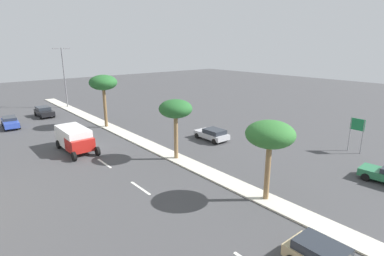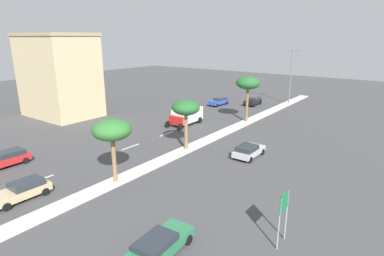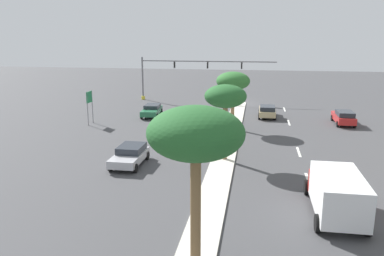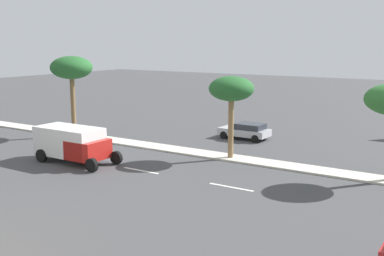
# 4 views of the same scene
# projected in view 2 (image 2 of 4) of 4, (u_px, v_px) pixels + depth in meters

# --- Properties ---
(ground_plane) EXTENTS (160.00, 160.00, 0.00)m
(ground_plane) POSITION_uv_depth(u_px,v_px,m) (190.00, 148.00, 36.88)
(ground_plane) COLOR #424244
(median_curb) EXTENTS (1.80, 69.11, 0.12)m
(median_curb) POSITION_uv_depth(u_px,v_px,m) (223.00, 133.00, 42.80)
(median_curb) COLOR beige
(median_curb) RESTS_ON ground
(lane_stripe_rear) EXTENTS (0.20, 2.80, 0.01)m
(lane_stripe_rear) POSITION_uv_depth(u_px,v_px,m) (39.00, 180.00, 28.71)
(lane_stripe_rear) COLOR silver
(lane_stripe_rear) RESTS_ON ground
(lane_stripe_trailing) EXTENTS (0.20, 2.80, 0.01)m
(lane_stripe_trailing) POSITION_uv_depth(u_px,v_px,m) (130.00, 147.00, 37.38)
(lane_stripe_trailing) COLOR silver
(lane_stripe_trailing) RESTS_ON ground
(lane_stripe_near) EXTENTS (0.20, 2.80, 0.01)m
(lane_stripe_near) POSITION_uv_depth(u_px,v_px,m) (167.00, 134.00, 42.46)
(lane_stripe_near) COLOR silver
(lane_stripe_near) RESTS_ON ground
(directional_road_sign) EXTENTS (0.10, 1.38, 3.55)m
(directional_road_sign) POSITION_uv_depth(u_px,v_px,m) (284.00, 208.00, 19.17)
(directional_road_sign) COLOR gray
(directional_road_sign) RESTS_ON ground
(commercial_building) EXTENTS (12.21, 8.51, 13.18)m
(commercial_building) POSITION_uv_depth(u_px,v_px,m) (59.00, 75.00, 50.76)
(commercial_building) COLOR #C6B284
(commercial_building) RESTS_ON ground
(palm_tree_near) EXTENTS (3.38, 3.38, 5.72)m
(palm_tree_near) POSITION_uv_depth(u_px,v_px,m) (112.00, 131.00, 26.95)
(palm_tree_near) COLOR olive
(palm_tree_near) RESTS_ON median_curb
(palm_tree_center) EXTENTS (3.15, 3.15, 5.74)m
(palm_tree_center) POSITION_uv_depth(u_px,v_px,m) (186.00, 108.00, 35.13)
(palm_tree_center) COLOR olive
(palm_tree_center) RESTS_ON median_curb
(palm_tree_inboard) EXTENTS (3.59, 3.59, 6.87)m
(palm_tree_inboard) POSITION_uv_depth(u_px,v_px,m) (248.00, 83.00, 46.86)
(palm_tree_inboard) COLOR brown
(palm_tree_inboard) RESTS_ON median_curb
(street_lamp_outboard) EXTENTS (2.90, 0.24, 10.11)m
(street_lamp_outboard) POSITION_uv_depth(u_px,v_px,m) (291.00, 73.00, 59.69)
(street_lamp_outboard) COLOR slate
(street_lamp_outboard) RESTS_ON median_curb
(sedan_tan_mid) EXTENTS (2.04, 4.34, 1.42)m
(sedan_tan_mid) POSITION_uv_depth(u_px,v_px,m) (22.00, 190.00, 25.23)
(sedan_tan_mid) COLOR tan
(sedan_tan_mid) RESTS_ON ground
(sedan_red_leading) EXTENTS (1.94, 4.55, 1.51)m
(sedan_red_leading) POSITION_uv_depth(u_px,v_px,m) (6.00, 159.00, 31.63)
(sedan_red_leading) COLOR red
(sedan_red_leading) RESTS_ON ground
(sedan_black_front) EXTENTS (2.14, 4.21, 1.50)m
(sedan_black_front) POSITION_uv_depth(u_px,v_px,m) (253.00, 101.00, 60.20)
(sedan_black_front) COLOR black
(sedan_black_front) RESTS_ON ground
(sedan_green_near) EXTENTS (2.22, 4.61, 1.33)m
(sedan_green_near) POSITION_uv_depth(u_px,v_px,m) (160.00, 244.00, 18.70)
(sedan_green_near) COLOR #287047
(sedan_green_near) RESTS_ON ground
(sedan_blue_right) EXTENTS (2.14, 4.62, 1.38)m
(sedan_blue_right) POSITION_uv_depth(u_px,v_px,m) (219.00, 101.00, 60.20)
(sedan_blue_right) COLOR #2D47AD
(sedan_blue_right) RESTS_ON ground
(sedan_silver_rear) EXTENTS (2.09, 4.24, 1.38)m
(sedan_silver_rear) POSITION_uv_depth(u_px,v_px,m) (248.00, 151.00, 34.05)
(sedan_silver_rear) COLOR #B2B2B7
(sedan_silver_rear) RESTS_ON ground
(box_truck) EXTENTS (2.61, 6.04, 2.41)m
(box_truck) POSITION_uv_depth(u_px,v_px,m) (186.00, 116.00, 46.55)
(box_truck) COLOR #B21E19
(box_truck) RESTS_ON ground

